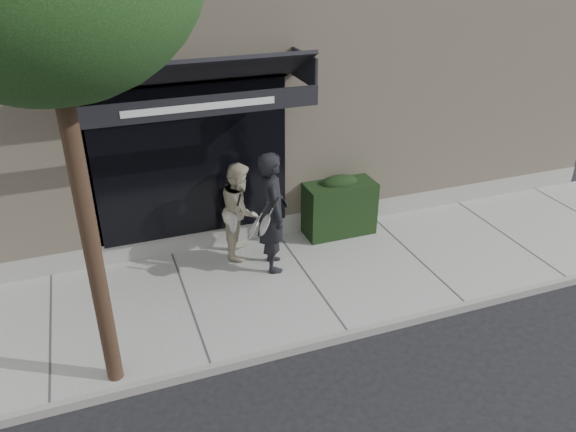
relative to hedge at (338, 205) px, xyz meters
name	(u,v)px	position (x,y,z in m)	size (l,w,h in m)	color
ground	(308,282)	(-1.10, -1.25, -0.66)	(80.00, 80.00, 0.00)	black
sidewalk	(308,279)	(-1.10, -1.25, -0.60)	(20.00, 3.00, 0.12)	gray
curb	(349,335)	(-1.10, -2.80, -0.59)	(20.00, 0.10, 0.14)	gray
building_facade	(225,57)	(-1.11, 3.71, 2.08)	(14.30, 8.04, 5.64)	tan
hedge	(338,205)	(0.00, 0.00, 0.00)	(1.30, 0.70, 1.14)	black
pedestrian_front	(273,212)	(-1.54, -0.75, 0.49)	(0.85, 0.88, 2.06)	black
pedestrian_back	(240,210)	(-1.91, -0.13, 0.31)	(0.89, 1.00, 1.69)	beige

